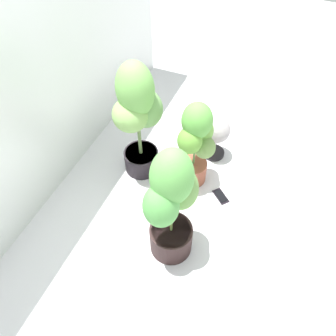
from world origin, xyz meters
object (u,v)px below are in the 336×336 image
at_px(cell_phone, 221,196).
at_px(floor_fan, 216,132).
at_px(potted_plant_front_right, 196,141).
at_px(potted_plant_front_left, 171,205).
at_px(potted_plant_back_right, 138,114).

bearing_deg(cell_phone, floor_fan, 66.90).
xyz_separation_m(potted_plant_front_right, cell_phone, (-0.08, -0.25, -0.41)).
relative_size(potted_plant_front_left, potted_plant_front_right, 1.27).
bearing_deg(floor_fan, potted_plant_back_right, 109.35).
relative_size(potted_plant_front_left, cell_phone, 6.00).
height_order(potted_plant_back_right, cell_phone, potted_plant_back_right).
xyz_separation_m(potted_plant_back_right, cell_phone, (-0.03, -0.66, -0.55)).
distance_m(cell_phone, floor_fan, 0.50).
height_order(potted_plant_back_right, potted_plant_front_left, potted_plant_back_right).
xyz_separation_m(potted_plant_front_left, floor_fan, (0.91, 0.00, -0.25)).
relative_size(potted_plant_back_right, floor_fan, 2.54).
distance_m(potted_plant_front_left, floor_fan, 0.95).
xyz_separation_m(potted_plant_back_right, potted_plant_front_left, (-0.55, -0.48, -0.06)).
distance_m(potted_plant_back_right, potted_plant_front_right, 0.44).
distance_m(potted_plant_front_left, cell_phone, 0.74).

